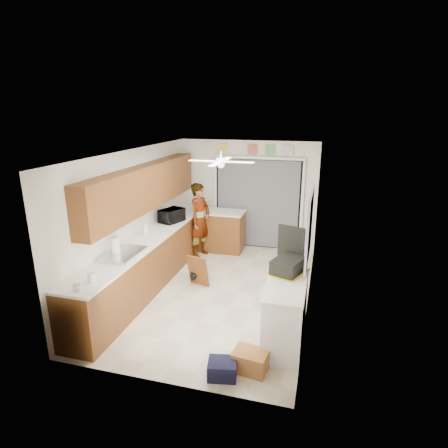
# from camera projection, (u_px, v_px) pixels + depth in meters

# --- Properties ---
(floor) EXTENTS (5.00, 5.00, 0.00)m
(floor) POSITION_uv_depth(u_px,v_px,m) (218.00, 290.00, 6.85)
(floor) COLOR beige
(floor) RESTS_ON ground
(ceiling) EXTENTS (5.00, 5.00, 0.00)m
(ceiling) POSITION_uv_depth(u_px,v_px,m) (218.00, 152.00, 6.11)
(ceiling) COLOR white
(ceiling) RESTS_ON ground
(wall_back) EXTENTS (3.20, 0.00, 3.20)m
(wall_back) POSITION_uv_depth(u_px,v_px,m) (248.00, 195.00, 8.78)
(wall_back) COLOR white
(wall_back) RESTS_ON ground
(wall_front) EXTENTS (3.20, 0.00, 3.20)m
(wall_front) POSITION_uv_depth(u_px,v_px,m) (155.00, 289.00, 4.17)
(wall_front) COLOR white
(wall_front) RESTS_ON ground
(wall_left) EXTENTS (0.00, 5.00, 5.00)m
(wall_left) POSITION_uv_depth(u_px,v_px,m) (135.00, 218.00, 6.88)
(wall_left) COLOR white
(wall_left) RESTS_ON ground
(wall_right) EXTENTS (0.00, 5.00, 5.00)m
(wall_right) POSITION_uv_depth(u_px,v_px,m) (312.00, 233.00, 6.07)
(wall_right) COLOR white
(wall_right) RESTS_ON ground
(left_base_cabinets) EXTENTS (0.60, 4.80, 0.90)m
(left_base_cabinets) POSITION_uv_depth(u_px,v_px,m) (152.00, 260.00, 7.04)
(left_base_cabinets) COLOR brown
(left_base_cabinets) RESTS_ON floor
(left_countertop) EXTENTS (0.62, 4.80, 0.04)m
(left_countertop) POSITION_uv_depth(u_px,v_px,m) (151.00, 237.00, 6.90)
(left_countertop) COLOR white
(left_countertop) RESTS_ON left_base_cabinets
(upper_cabinets) EXTENTS (0.32, 4.00, 0.80)m
(upper_cabinets) POSITION_uv_depth(u_px,v_px,m) (146.00, 187.00, 6.86)
(upper_cabinets) COLOR brown
(upper_cabinets) RESTS_ON wall_left
(sink_basin) EXTENTS (0.50, 0.76, 0.06)m
(sink_basin) POSITION_uv_depth(u_px,v_px,m) (123.00, 254.00, 5.97)
(sink_basin) COLOR silver
(sink_basin) RESTS_ON left_countertop
(faucet) EXTENTS (0.03, 0.03, 0.22)m
(faucet) POSITION_uv_depth(u_px,v_px,m) (112.00, 248.00, 5.99)
(faucet) COLOR silver
(faucet) RESTS_ON left_countertop
(peninsula_base) EXTENTS (1.00, 0.60, 0.90)m
(peninsula_base) POSITION_uv_depth(u_px,v_px,m) (221.00, 232.00, 8.68)
(peninsula_base) COLOR brown
(peninsula_base) RESTS_ON floor
(peninsula_top) EXTENTS (1.04, 0.64, 0.04)m
(peninsula_top) POSITION_uv_depth(u_px,v_px,m) (221.00, 212.00, 8.54)
(peninsula_top) COLOR white
(peninsula_top) RESTS_ON peninsula_base
(back_opening_recess) EXTENTS (2.00, 0.06, 2.10)m
(back_opening_recess) POSITION_uv_depth(u_px,v_px,m) (258.00, 204.00, 8.75)
(back_opening_recess) COLOR black
(back_opening_recess) RESTS_ON wall_back
(curtain_panel) EXTENTS (1.90, 0.03, 2.05)m
(curtain_panel) POSITION_uv_depth(u_px,v_px,m) (257.00, 204.00, 8.71)
(curtain_panel) COLOR slate
(curtain_panel) RESTS_ON wall_back
(door_trim_left) EXTENTS (0.06, 0.04, 2.10)m
(door_trim_left) POSITION_uv_depth(u_px,v_px,m) (216.00, 201.00, 8.98)
(door_trim_left) COLOR white
(door_trim_left) RESTS_ON wall_back
(door_trim_right) EXTENTS (0.06, 0.04, 2.10)m
(door_trim_right) POSITION_uv_depth(u_px,v_px,m) (302.00, 207.00, 8.46)
(door_trim_right) COLOR white
(door_trim_right) RESTS_ON wall_back
(door_trim_head) EXTENTS (2.10, 0.04, 0.06)m
(door_trim_head) POSITION_uv_depth(u_px,v_px,m) (259.00, 158.00, 8.41)
(door_trim_head) COLOR white
(door_trim_head) RESTS_ON wall_back
(header_frame_0) EXTENTS (0.22, 0.02, 0.22)m
(header_frame_0) POSITION_uv_depth(u_px,v_px,m) (223.00, 149.00, 8.60)
(header_frame_0) COLOR #E9E54D
(header_frame_0) RESTS_ON wall_back
(header_frame_2) EXTENTS (0.22, 0.02, 0.22)m
(header_frame_2) POSITION_uv_depth(u_px,v_px,m) (253.00, 150.00, 8.42)
(header_frame_2) COLOR #C16448
(header_frame_2) RESTS_ON wall_back
(header_frame_3) EXTENTS (0.22, 0.02, 0.22)m
(header_frame_3) POSITION_uv_depth(u_px,v_px,m) (270.00, 150.00, 8.32)
(header_frame_3) COLOR #62AB61
(header_frame_3) RESTS_ON wall_back
(header_frame_4) EXTENTS (0.22, 0.02, 0.22)m
(header_frame_4) POSITION_uv_depth(u_px,v_px,m) (288.00, 151.00, 8.22)
(header_frame_4) COLOR beige
(header_frame_4) RESTS_ON wall_back
(route66_sign) EXTENTS (0.22, 0.02, 0.26)m
(route66_sign) POSITION_uv_depth(u_px,v_px,m) (208.00, 148.00, 8.68)
(route66_sign) COLOR silver
(route66_sign) RESTS_ON wall_back
(right_counter_base) EXTENTS (0.50, 1.40, 0.90)m
(right_counter_base) POSITION_uv_depth(u_px,v_px,m) (286.00, 311.00, 5.27)
(right_counter_base) COLOR white
(right_counter_base) RESTS_ON floor
(right_counter_top) EXTENTS (0.54, 1.44, 0.04)m
(right_counter_top) POSITION_uv_depth(u_px,v_px,m) (287.00, 281.00, 5.13)
(right_counter_top) COLOR white
(right_counter_top) RESTS_ON right_counter_base
(abstract_painting) EXTENTS (0.03, 1.15, 0.95)m
(abstract_painting) POSITION_uv_depth(u_px,v_px,m) (309.00, 227.00, 5.04)
(abstract_painting) COLOR #FF5D95
(abstract_painting) RESTS_ON wall_right
(ceiling_fan) EXTENTS (1.14, 1.14, 0.24)m
(ceiling_fan) POSITION_uv_depth(u_px,v_px,m) (221.00, 162.00, 6.35)
(ceiling_fan) COLOR white
(ceiling_fan) RESTS_ON ceiling
(microwave) EXTENTS (0.48, 0.58, 0.27)m
(microwave) POSITION_uv_depth(u_px,v_px,m) (172.00, 215.00, 7.69)
(microwave) COLOR black
(microwave) RESTS_ON left_countertop
(soap_bottle) EXTENTS (0.12, 0.12, 0.26)m
(soap_bottle) POSITION_uv_depth(u_px,v_px,m) (145.00, 228.00, 6.93)
(soap_bottle) COLOR silver
(soap_bottle) RESTS_ON left_countertop
(cup) EXTENTS (0.11, 0.11, 0.08)m
(cup) POSITION_uv_depth(u_px,v_px,m) (77.00, 288.00, 4.79)
(cup) COLOR white
(cup) RESTS_ON left_countertop
(jar_a) EXTENTS (0.12, 0.12, 0.13)m
(jar_a) POSITION_uv_depth(u_px,v_px,m) (91.00, 278.00, 5.02)
(jar_a) COLOR silver
(jar_a) RESTS_ON left_countertop
(jar_b) EXTENTS (0.09, 0.09, 0.11)m
(jar_b) POSITION_uv_depth(u_px,v_px,m) (76.00, 287.00, 4.79)
(jar_b) COLOR silver
(jar_b) RESTS_ON left_countertop
(paper_towel_roll) EXTENTS (0.17, 0.17, 0.29)m
(paper_towel_roll) POSITION_uv_depth(u_px,v_px,m) (115.00, 246.00, 5.95)
(paper_towel_roll) COLOR white
(paper_towel_roll) RESTS_ON left_countertop
(suitcase) EXTENTS (0.50, 0.57, 0.21)m
(suitcase) POSITION_uv_depth(u_px,v_px,m) (288.00, 265.00, 5.32)
(suitcase) COLOR black
(suitcase) RESTS_ON right_counter_top
(suitcase_rim) EXTENTS (0.61, 0.70, 0.02)m
(suitcase_rim) POSITION_uv_depth(u_px,v_px,m) (288.00, 273.00, 5.36)
(suitcase_rim) COLOR yellow
(suitcase_rim) RESTS_ON suitcase
(suitcase_lid) EXTENTS (0.40, 0.17, 0.50)m
(suitcase_lid) POSITION_uv_depth(u_px,v_px,m) (291.00, 242.00, 5.52)
(suitcase_lid) COLOR black
(suitcase_lid) RESTS_ON suitcase
(cardboard_box) EXTENTS (0.47, 0.38, 0.27)m
(cardboard_box) POSITION_uv_depth(u_px,v_px,m) (250.00, 361.00, 4.72)
(cardboard_box) COLOR #A56334
(cardboard_box) RESTS_ON floor
(navy_crate) EXTENTS (0.40, 0.36, 0.22)m
(navy_crate) POSITION_uv_depth(u_px,v_px,m) (222.00, 369.00, 4.61)
(navy_crate) COLOR black
(navy_crate) RESTS_ON floor
(cabinet_door_panel) EXTENTS (0.43, 0.24, 0.60)m
(cabinet_door_panel) POSITION_uv_depth(u_px,v_px,m) (198.00, 271.00, 6.93)
(cabinet_door_panel) COLOR brown
(cabinet_door_panel) RESTS_ON floor
(man) EXTENTS (0.55, 0.69, 1.65)m
(man) POSITION_uv_depth(u_px,v_px,m) (200.00, 220.00, 8.25)
(man) COLOR white
(man) RESTS_ON floor
(dog) EXTENTS (0.26, 0.52, 0.40)m
(dog) POSITION_uv_depth(u_px,v_px,m) (197.00, 269.00, 7.25)
(dog) COLOR black
(dog) RESTS_ON floor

